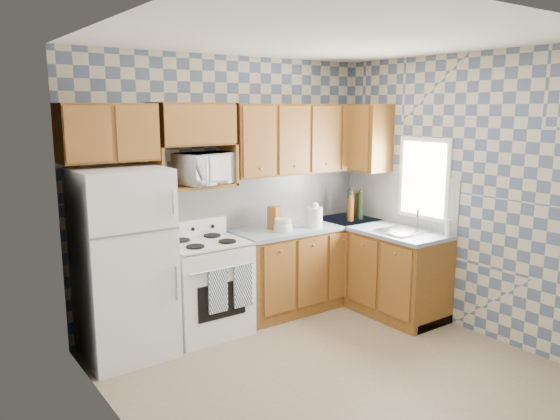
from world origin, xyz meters
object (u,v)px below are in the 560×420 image
object	(u,v)px
refrigerator	(124,264)
stove_body	(205,288)
microwave	(206,168)
electric_kettle	(315,217)

from	to	relation	value
refrigerator	stove_body	bearing A→B (deg)	1.78
microwave	electric_kettle	xyz separation A→B (m)	(1.15, -0.27, -0.58)
electric_kettle	refrigerator	bearing A→B (deg)	177.33
refrigerator	microwave	world-z (taller)	microwave
stove_body	refrigerator	bearing A→B (deg)	-178.22
refrigerator	microwave	size ratio (longest dim) A/B	3.05
microwave	electric_kettle	bearing A→B (deg)	-28.34
refrigerator	electric_kettle	distance (m)	2.08
stove_body	electric_kettle	xyz separation A→B (m)	(1.27, -0.12, 0.58)
microwave	electric_kettle	size ratio (longest dim) A/B	2.58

